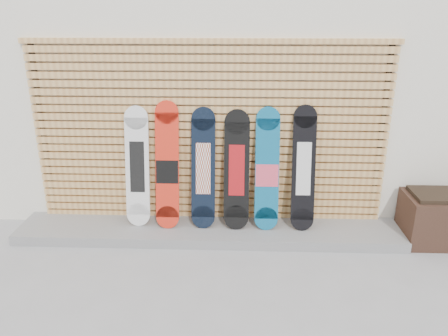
{
  "coord_description": "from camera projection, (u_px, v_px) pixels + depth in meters",
  "views": [
    {
      "loc": [
        0.21,
        -4.03,
        2.59
      ],
      "look_at": [
        0.03,
        0.75,
        0.85
      ],
      "focal_mm": 35.0,
      "sensor_mm": 36.0,
      "label": 1
    }
  ],
  "objects": [
    {
      "name": "snowboard_0",
      "position": [
        137.0,
        167.0,
        5.18
      ],
      "size": [
        0.28,
        0.29,
        1.43
      ],
      "color": "silver",
      "rests_on": "concrete_step"
    },
    {
      "name": "building",
      "position": [
        258.0,
        59.0,
        7.33
      ],
      "size": [
        12.0,
        5.0,
        3.6
      ],
      "primitive_type": "cube",
      "color": "silver",
      "rests_on": "ground"
    },
    {
      "name": "snowboard_2",
      "position": [
        203.0,
        169.0,
        5.14
      ],
      "size": [
        0.28,
        0.33,
        1.42
      ],
      "color": "black",
      "rests_on": "concrete_step"
    },
    {
      "name": "ground",
      "position": [
        219.0,
        266.0,
        4.68
      ],
      "size": [
        80.0,
        80.0,
        0.0
      ],
      "primitive_type": "plane",
      "color": "gray",
      "rests_on": "ground"
    },
    {
      "name": "concrete_step",
      "position": [
        209.0,
        231.0,
        5.3
      ],
      "size": [
        4.6,
        0.7,
        0.12
      ],
      "primitive_type": "cube",
      "color": "gray",
      "rests_on": "ground"
    },
    {
      "name": "slat_wall",
      "position": [
        210.0,
        133.0,
        5.18
      ],
      "size": [
        4.26,
        0.08,
        2.29
      ],
      "color": "tan",
      "rests_on": "ground"
    },
    {
      "name": "snowboard_3",
      "position": [
        237.0,
        170.0,
        5.12
      ],
      "size": [
        0.3,
        0.34,
        1.4
      ],
      "color": "black",
      "rests_on": "concrete_step"
    },
    {
      "name": "snowboard_4",
      "position": [
        267.0,
        170.0,
        5.1
      ],
      "size": [
        0.28,
        0.34,
        1.43
      ],
      "color": "#0D5B84",
      "rests_on": "concrete_step"
    },
    {
      "name": "snowboard_1",
      "position": [
        167.0,
        166.0,
        5.13
      ],
      "size": [
        0.28,
        0.34,
        1.49
      ],
      "color": "red",
      "rests_on": "concrete_step"
    },
    {
      "name": "snowboard_5",
      "position": [
        304.0,
        169.0,
        5.08
      ],
      "size": [
        0.27,
        0.34,
        1.45
      ],
      "color": "black",
      "rests_on": "concrete_step"
    }
  ]
}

